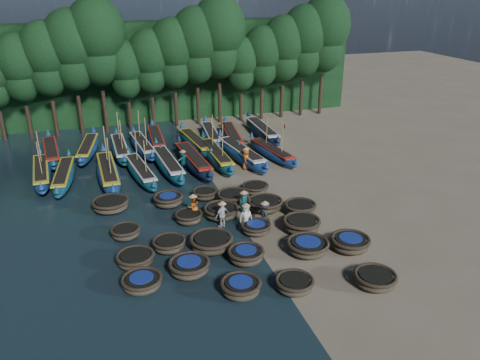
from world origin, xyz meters
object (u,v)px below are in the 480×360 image
object	(u,v)px
coracle_2	(241,287)
fisherman_4	(222,214)
coracle_11	(169,244)
long_boat_5	(193,160)
long_boat_7	(241,154)
fisherman_3	(265,214)
coracle_24	(255,188)
long_boat_14	(195,143)
coracle_6	(189,267)
fisherman_2	(193,206)
coracle_23	(233,197)
long_boat_2	(108,173)
coracle_22	(205,194)
fisherman_1	(244,202)
long_boat_4	(168,164)
fisherman_5	(183,160)
coracle_8	(308,246)
long_boat_13	(156,139)
long_boat_9	(51,152)
long_boat_11	(120,149)
coracle_7	(246,255)
coracle_10	(135,259)
coracle_19	(300,208)
coracle_5	(142,282)
coracle_4	(375,279)
coracle_20	(111,204)
long_boat_0	(41,173)
long_boat_3	(140,171)
coracle_17	(221,211)
long_boat_16	(231,136)
coracle_16	(189,217)
fisherman_0	(246,216)
coracle_14	(301,224)
long_boat_15	(211,135)
coracle_15	(125,232)
long_boat_8	(272,152)
coracle_3	(294,284)
long_boat_6	(216,156)
long_boat_12	(142,146)
coracle_12	(211,242)
coracle_21	(168,200)
fisherman_6	(246,158)
coracle_18	(265,204)

from	to	relation	value
coracle_2	fisherman_4	world-z (taller)	fisherman_4
coracle_11	long_boat_5	size ratio (longest dim) A/B	0.24
long_boat_7	fisherman_3	size ratio (longest dim) A/B	5.01
coracle_24	long_boat_14	size ratio (longest dim) A/B	0.28
coracle_6	fisherman_2	distance (m)	6.11
long_boat_14	coracle_23	bearing A→B (deg)	-96.28
long_boat_2	coracle_22	bearing A→B (deg)	-43.45
fisherman_1	fisherman_3	size ratio (longest dim) A/B	0.99
fisherman_1	fisherman_3	world-z (taller)	fisherman_3
long_boat_4	fisherman_5	xyz separation A→B (m)	(1.19, -0.16, 0.25)
coracle_8	long_boat_13	size ratio (longest dim) A/B	0.32
long_boat_9	long_boat_11	bearing A→B (deg)	-14.13
coracle_7	fisherman_2	distance (m)	5.92
coracle_10	coracle_19	world-z (taller)	coracle_19
coracle_5	coracle_4	bearing A→B (deg)	-16.43
coracle_20	long_boat_0	xyz separation A→B (m)	(-4.59, 6.84, 0.10)
fisherman_3	coracle_19	bearing A→B (deg)	-87.36
coracle_24	fisherman_3	xyz separation A→B (m)	(-1.07, -4.73, 0.47)
long_boat_3	coracle_17	bearing A→B (deg)	-71.05
long_boat_9	long_boat_16	xyz separation A→B (m)	(15.55, -0.37, 0.02)
coracle_22	long_boat_5	bearing A→B (deg)	85.20
coracle_16	long_boat_0	bearing A→B (deg)	132.24
coracle_2	coracle_23	xyz separation A→B (m)	(2.55, 9.68, -0.02)
fisherman_0	coracle_19	bearing A→B (deg)	9.42
coracle_14	long_boat_14	world-z (taller)	long_boat_14
fisherman_2	coracle_4	bearing A→B (deg)	121.38
long_boat_15	long_boat_13	bearing A→B (deg)	-176.42
coracle_10	long_boat_7	distance (m)	16.46
coracle_15	long_boat_14	size ratio (longest dim) A/B	0.24
coracle_17	long_boat_11	bearing A→B (deg)	110.43
coracle_7	long_boat_7	bearing A→B (deg)	73.24
long_boat_8	fisherman_5	xyz separation A→B (m)	(-7.61, -0.44, 0.32)
coracle_16	long_boat_15	size ratio (longest dim) A/B	0.25
coracle_3	coracle_24	bearing A→B (deg)	80.17
coracle_7	coracle_8	world-z (taller)	coracle_7
coracle_17	coracle_7	bearing A→B (deg)	-91.13
coracle_15	coracle_4	bearing A→B (deg)	-36.83
coracle_22	fisherman_2	size ratio (longest dim) A/B	1.01
long_boat_3	fisherman_4	distance (m)	10.03
coracle_19	long_boat_11	bearing A→B (deg)	124.14
coracle_6	long_boat_0	xyz separation A→B (m)	(-7.96, 15.40, 0.08)
long_boat_3	fisherman_3	xyz separation A→B (m)	(6.26, -9.93, 0.30)
coracle_5	long_boat_6	bearing A→B (deg)	63.26
coracle_15	long_boat_12	world-z (taller)	long_boat_12
coracle_6	coracle_8	bearing A→B (deg)	0.18
coracle_6	coracle_12	world-z (taller)	coracle_6
coracle_21	fisherman_6	world-z (taller)	fisherman_6
coracle_18	long_boat_8	bearing A→B (deg)	66.19
coracle_11	coracle_21	distance (m)	5.60
coracle_19	long_boat_12	size ratio (longest dim) A/B	0.26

